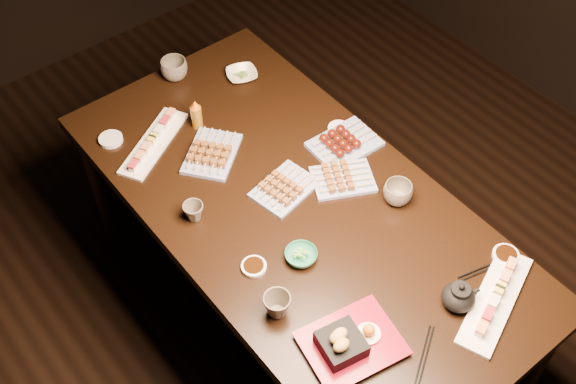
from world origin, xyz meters
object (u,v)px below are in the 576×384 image
object	(u,v)px
edamame_bowl_green	(301,256)
teacup_far_right	(174,69)
sushi_platter_far	(153,140)
tempura_tray	(353,338)
yakitori_plate_left	(211,150)
edamame_bowl_cream	(242,75)
yakitori_plate_center	(285,185)
yakitori_plate_right	(343,176)
teacup_mid_right	(398,193)
teacup_far_left	(194,212)
dining_table	(296,266)
sushi_platter_near	(496,297)
teapot	(459,295)
condiment_bottle	(196,114)
teacup_near_left	(277,305)

from	to	relation	value
edamame_bowl_green	teacup_far_right	world-z (taller)	teacup_far_right
sushi_platter_far	tempura_tray	world-z (taller)	tempura_tray
yakitori_plate_left	edamame_bowl_cream	world-z (taller)	yakitori_plate_left
yakitori_plate_center	yakitori_plate_right	size ratio (longest dim) A/B	1.01
tempura_tray	teacup_mid_right	world-z (taller)	tempura_tray
teacup_far_left	yakitori_plate_left	bearing A→B (deg)	43.44
yakitori_plate_center	teacup_far_right	bearing A→B (deg)	77.43
sushi_platter_far	teacup_mid_right	distance (m)	0.91
dining_table	sushi_platter_far	bearing A→B (deg)	112.91
sushi_platter_near	teapot	bearing A→B (deg)	124.65
yakitori_plate_left	teacup_mid_right	distance (m)	0.69
teacup_far_left	condiment_bottle	xyz separation A→B (m)	(0.26, 0.36, 0.03)
dining_table	tempura_tray	bearing A→B (deg)	-112.50
yakitori_plate_center	teacup_far_left	distance (m)	0.33
yakitori_plate_center	condiment_bottle	world-z (taller)	condiment_bottle
dining_table	teacup_far_right	distance (m)	0.92
yakitori_plate_right	teacup_far_left	world-z (taller)	teacup_far_left
tempura_tray	sushi_platter_near	bearing A→B (deg)	-9.23
sushi_platter_far	teacup_near_left	size ratio (longest dim) A/B	4.15
teacup_near_left	teacup_mid_right	distance (m)	0.60
sushi_platter_far	yakitori_plate_left	world-z (taller)	yakitori_plate_left
dining_table	edamame_bowl_cream	xyz separation A→B (m)	(0.24, 0.65, 0.39)
dining_table	tempura_tray	distance (m)	0.71
sushi_platter_far	edamame_bowl_cream	xyz separation A→B (m)	(0.48, 0.10, -0.01)
tempura_tray	condiment_bottle	size ratio (longest dim) A/B	2.21
yakitori_plate_center	yakitori_plate_right	distance (m)	0.21
condiment_bottle	teapot	bearing A→B (deg)	-80.77
yakitori_plate_center	edamame_bowl_green	bearing A→B (deg)	-128.80
dining_table	teacup_mid_right	bearing A→B (deg)	-35.74
condiment_bottle	tempura_tray	bearing A→B (deg)	-98.83
dining_table	teacup_mid_right	xyz separation A→B (m)	(0.28, -0.20, 0.41)
yakitori_plate_left	tempura_tray	xyz separation A→B (m)	(-0.12, -0.89, 0.02)
tempura_tray	teacup_near_left	xyz separation A→B (m)	(-0.10, 0.23, -0.01)
sushi_platter_far	teacup_near_left	bearing A→B (deg)	54.77
yakitori_plate_right	teapot	size ratio (longest dim) A/B	1.75
edamame_bowl_green	condiment_bottle	distance (m)	0.72
yakitori_plate_left	edamame_bowl_cream	distance (m)	0.44
yakitori_plate_right	teacup_mid_right	size ratio (longest dim) A/B	2.12
dining_table	sushi_platter_near	world-z (taller)	sushi_platter_near
dining_table	condiment_bottle	world-z (taller)	condiment_bottle
sushi_platter_near	condiment_bottle	distance (m)	1.25
teacup_near_left	edamame_bowl_green	bearing A→B (deg)	30.64
sushi_platter_near	teacup_mid_right	xyz separation A→B (m)	(0.05, 0.48, 0.02)
teacup_near_left	condiment_bottle	world-z (taller)	condiment_bottle
tempura_tray	teacup_near_left	world-z (taller)	tempura_tray
yakitori_plate_left	teacup_mid_right	bearing A→B (deg)	-94.39
condiment_bottle	sushi_platter_near	bearing A→B (deg)	-76.76
sushi_platter_near	teacup_mid_right	world-z (taller)	teacup_mid_right
teacup_near_left	teapot	bearing A→B (deg)	-35.66
tempura_tray	teapot	bearing A→B (deg)	-4.50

